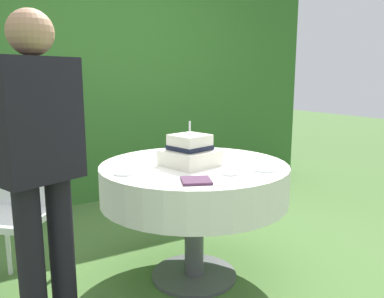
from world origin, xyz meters
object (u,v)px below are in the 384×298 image
at_px(garden_chair, 19,203).
at_px(standing_person, 40,163).
at_px(serving_plate_right, 236,159).
at_px(napkin_stack, 196,181).
at_px(cake_table, 194,183).
at_px(serving_plate_left, 265,169).
at_px(wedding_cake, 190,152).
at_px(serving_plate_far, 230,173).
at_px(serving_plate_near, 124,173).

distance_m(garden_chair, standing_person, 0.82).
distance_m(serving_plate_right, napkin_stack, 0.61).
relative_size(cake_table, serving_plate_right, 10.33).
bearing_deg(standing_person, serving_plate_left, -5.35).
distance_m(wedding_cake, serving_plate_left, 0.47).
xyz_separation_m(serving_plate_far, serving_plate_left, (0.23, -0.02, 0.00)).
xyz_separation_m(cake_table, wedding_cake, (-0.04, -0.02, 0.21)).
xyz_separation_m(cake_table, standing_person, (-0.95, -0.24, 0.28)).
bearing_deg(serving_plate_near, cake_table, 3.62).
bearing_deg(cake_table, serving_plate_near, -176.38).
bearing_deg(serving_plate_left, napkin_stack, -177.80).
distance_m(wedding_cake, napkin_stack, 0.40).
bearing_deg(serving_plate_far, standing_person, 174.76).
bearing_deg(napkin_stack, garden_chair, 132.71).
relative_size(serving_plate_near, serving_plate_far, 1.13).
bearing_deg(serving_plate_far, napkin_stack, -170.41).
height_order(serving_plate_right, napkin_stack, napkin_stack).
bearing_deg(cake_table, serving_plate_far, -82.54).
xyz_separation_m(serving_plate_left, garden_chair, (-1.27, 0.83, -0.24)).
distance_m(cake_table, serving_plate_far, 0.36).
relative_size(serving_plate_near, napkin_stack, 0.78).
xyz_separation_m(cake_table, serving_plate_near, (-0.48, -0.03, 0.13)).
bearing_deg(standing_person, garden_chair, 93.27).
xyz_separation_m(serving_plate_right, standing_person, (-1.25, -0.21, 0.15)).
height_order(serving_plate_near, garden_chair, garden_chair).
distance_m(cake_table, standing_person, 1.02).
relative_size(serving_plate_right, napkin_stack, 0.75).
height_order(serving_plate_near, serving_plate_right, same).
bearing_deg(standing_person, napkin_stack, -10.16).
relative_size(cake_table, serving_plate_near, 9.98).
bearing_deg(serving_plate_left, garden_chair, 146.71).
relative_size(wedding_cake, serving_plate_near, 3.00).
relative_size(wedding_cake, standing_person, 0.22).
bearing_deg(standing_person, serving_plate_far, -5.24).
distance_m(serving_plate_near, serving_plate_left, 0.82).
distance_m(napkin_stack, standing_person, 0.77).
distance_m(wedding_cake, serving_plate_right, 0.36).
xyz_separation_m(serving_plate_near, serving_plate_far, (0.52, -0.30, 0.00)).
bearing_deg(napkin_stack, serving_plate_left, 2.20).
distance_m(serving_plate_left, standing_person, 1.24).
xyz_separation_m(serving_plate_far, garden_chair, (-1.03, 0.81, -0.24)).
height_order(serving_plate_far, garden_chair, garden_chair).
bearing_deg(wedding_cake, serving_plate_left, -46.59).
relative_size(serving_plate_far, napkin_stack, 0.68).
bearing_deg(garden_chair, standing_person, -86.73).
xyz_separation_m(wedding_cake, serving_plate_right, (0.35, -0.01, -0.08)).
bearing_deg(serving_plate_right, serving_plate_far, -131.27).
xyz_separation_m(serving_plate_right, garden_chair, (-1.30, 0.51, -0.24)).
distance_m(serving_plate_near, garden_chair, 0.76).
bearing_deg(serving_plate_far, serving_plate_right, 48.73).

